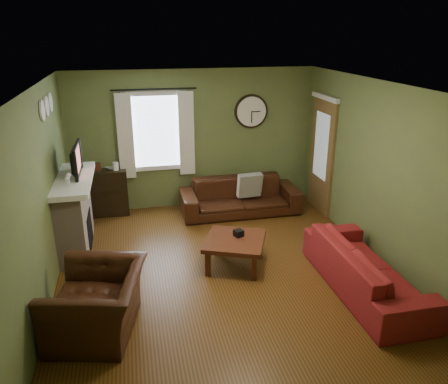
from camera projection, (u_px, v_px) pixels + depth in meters
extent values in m
cube|color=#543312|center=(223.00, 270.00, 6.29)|extent=(4.60, 5.20, 0.00)
cube|color=white|center=(223.00, 86.00, 5.38)|extent=(4.60, 5.20, 0.00)
cube|color=#5A6B37|center=(41.00, 199.00, 5.37)|extent=(0.00, 5.20, 2.60)
cube|color=#5A6B37|center=(379.00, 174.00, 6.29)|extent=(0.00, 5.20, 2.60)
cube|color=#5A6B37|center=(194.00, 140.00, 8.21)|extent=(4.60, 0.00, 2.60)
cube|color=#5A6B37|center=(293.00, 293.00, 3.46)|extent=(4.60, 0.00, 2.60)
cube|color=#B6A48D|center=(74.00, 216.00, 6.73)|extent=(0.40, 1.40, 1.10)
cube|color=black|center=(89.00, 230.00, 6.85)|extent=(0.04, 0.60, 0.55)
cube|color=white|center=(72.00, 180.00, 6.53)|extent=(0.58, 1.60, 0.08)
imported|color=black|center=(73.00, 163.00, 6.59)|extent=(0.08, 0.60, 0.35)
cube|color=#994C3F|center=(78.00, 160.00, 6.59)|extent=(0.02, 0.62, 0.36)
cylinder|color=white|center=(42.00, 110.00, 5.77)|extent=(0.28, 0.28, 0.03)
cylinder|color=white|center=(46.00, 106.00, 6.09)|extent=(0.28, 0.28, 0.03)
cylinder|color=white|center=(50.00, 102.00, 6.41)|extent=(0.28, 0.28, 0.03)
cylinder|color=black|center=(154.00, 89.00, 7.62)|extent=(0.03, 0.03, 1.50)
cube|color=silver|center=(125.00, 137.00, 7.80)|extent=(0.28, 0.04, 1.55)
cube|color=silver|center=(187.00, 134.00, 8.02)|extent=(0.28, 0.04, 1.55)
cube|color=brown|center=(322.00, 156.00, 8.07)|extent=(0.05, 0.90, 2.10)
imported|color=#4B2213|center=(107.00, 164.00, 7.94)|extent=(0.27, 0.27, 0.02)
imported|color=black|center=(240.00, 196.00, 8.17)|extent=(2.20, 0.86, 0.64)
cube|color=gray|center=(253.00, 184.00, 8.14)|extent=(0.38, 0.19, 0.36)
cube|color=gray|center=(249.00, 185.00, 8.06)|extent=(0.45, 0.18, 0.44)
imported|color=maroon|center=(366.00, 268.00, 5.71)|extent=(0.86, 2.19, 0.64)
imported|color=black|center=(97.00, 303.00, 4.92)|extent=(1.22, 1.33, 0.74)
cube|color=black|center=(238.00, 238.00, 6.36)|extent=(0.16, 0.16, 0.09)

